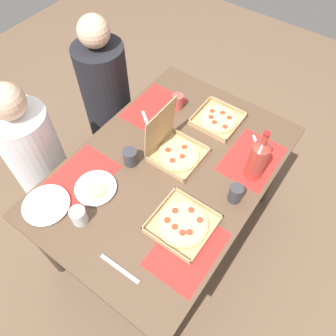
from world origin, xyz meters
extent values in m
plane|color=brown|center=(0.00, 0.00, 0.00)|extent=(6.00, 6.00, 0.00)
cylinder|color=#3F3328|center=(0.64, -0.42, 0.37)|extent=(0.07, 0.07, 0.75)
cylinder|color=#3F3328|center=(-0.64, 0.42, 0.37)|extent=(0.07, 0.07, 0.75)
cylinder|color=#3F3328|center=(0.64, 0.42, 0.37)|extent=(0.07, 0.07, 0.75)
cube|color=brown|center=(0.00, 0.00, 0.76)|extent=(1.39, 0.97, 0.03)
cube|color=red|center=(-0.31, -0.33, 0.78)|extent=(0.36, 0.26, 0.00)
cube|color=red|center=(0.31, -0.33, 0.78)|extent=(0.36, 0.26, 0.00)
cube|color=red|center=(-0.31, 0.33, 0.78)|extent=(0.36, 0.26, 0.00)
cube|color=red|center=(0.31, 0.33, 0.78)|extent=(0.36, 0.26, 0.00)
cube|color=tan|center=(0.09, 0.00, 0.78)|extent=(0.25, 0.25, 0.01)
cube|color=tan|center=(-0.03, 0.00, 0.80)|extent=(0.01, 0.25, 0.03)
cube|color=tan|center=(0.22, 0.00, 0.80)|extent=(0.01, 0.25, 0.03)
cube|color=tan|center=(0.09, -0.12, 0.80)|extent=(0.25, 0.01, 0.03)
cube|color=tan|center=(0.09, 0.13, 0.80)|extent=(0.25, 0.01, 0.03)
cylinder|color=#E0B76B|center=(0.09, 0.00, 0.79)|extent=(0.22, 0.22, 0.01)
cylinder|color=#EFD67F|center=(0.09, 0.00, 0.80)|extent=(0.20, 0.20, 0.00)
cylinder|color=red|center=(0.15, 0.00, 0.80)|extent=(0.03, 0.03, 0.00)
cylinder|color=red|center=(0.08, 0.06, 0.80)|extent=(0.03, 0.03, 0.00)
cylinder|color=red|center=(0.04, 0.00, 0.80)|extent=(0.03, 0.03, 0.00)
cylinder|color=red|center=(0.09, -0.03, 0.80)|extent=(0.03, 0.03, 0.00)
cube|color=tan|center=(0.09, 0.12, 0.94)|extent=(0.25, 0.03, 0.25)
cube|color=tan|center=(-0.23, -0.25, 0.78)|extent=(0.28, 0.28, 0.01)
cube|color=tan|center=(-0.36, -0.25, 0.80)|extent=(0.01, 0.28, 0.03)
cube|color=tan|center=(-0.09, -0.25, 0.80)|extent=(0.01, 0.28, 0.03)
cube|color=tan|center=(-0.23, -0.38, 0.80)|extent=(0.28, 0.01, 0.03)
cube|color=tan|center=(-0.23, -0.11, 0.80)|extent=(0.28, 0.01, 0.03)
cylinder|color=#E0B76B|center=(-0.23, -0.25, 0.79)|extent=(0.24, 0.24, 0.01)
cylinder|color=#EFD67F|center=(-0.23, -0.25, 0.80)|extent=(0.22, 0.22, 0.00)
cylinder|color=red|center=(-0.15, -0.24, 0.80)|extent=(0.03, 0.03, 0.00)
cylinder|color=red|center=(-0.20, -0.18, 0.80)|extent=(0.03, 0.03, 0.00)
cylinder|color=red|center=(-0.26, -0.18, 0.80)|extent=(0.03, 0.03, 0.00)
cylinder|color=red|center=(-0.26, -0.23, 0.80)|extent=(0.03, 0.03, 0.00)
cylinder|color=red|center=(-0.27, -0.28, 0.80)|extent=(0.03, 0.03, 0.00)
cylinder|color=red|center=(-0.25, -0.30, 0.80)|extent=(0.03, 0.03, 0.00)
cylinder|color=red|center=(-0.17, -0.30, 0.80)|extent=(0.03, 0.03, 0.00)
cube|color=tan|center=(0.45, -0.04, 0.78)|extent=(0.25, 0.25, 0.01)
cube|color=tan|center=(0.32, -0.04, 0.80)|extent=(0.01, 0.25, 0.03)
cube|color=tan|center=(0.57, -0.04, 0.80)|extent=(0.01, 0.25, 0.03)
cube|color=tan|center=(0.45, -0.16, 0.80)|extent=(0.25, 0.01, 0.03)
cube|color=tan|center=(0.45, 0.09, 0.80)|extent=(0.25, 0.01, 0.03)
cylinder|color=#E0B76B|center=(0.45, -0.04, 0.79)|extent=(0.22, 0.22, 0.01)
cylinder|color=#EFD67F|center=(0.45, -0.04, 0.80)|extent=(0.20, 0.20, 0.00)
cylinder|color=red|center=(0.50, -0.04, 0.80)|extent=(0.03, 0.03, 0.00)
cylinder|color=red|center=(0.48, 0.02, 0.80)|extent=(0.03, 0.03, 0.00)
cylinder|color=red|center=(0.43, 0.00, 0.80)|extent=(0.03, 0.03, 0.00)
cylinder|color=red|center=(0.41, -0.04, 0.80)|extent=(0.03, 0.03, 0.00)
cylinder|color=red|center=(0.41, -0.10, 0.80)|extent=(0.03, 0.03, 0.00)
cylinder|color=red|center=(0.49, -0.09, 0.80)|extent=(0.03, 0.03, 0.00)
cylinder|color=white|center=(-0.32, 0.22, 0.78)|extent=(0.20, 0.20, 0.01)
cylinder|color=white|center=(-0.32, 0.22, 0.79)|extent=(0.21, 0.21, 0.01)
cylinder|color=#E0B76B|center=(-0.33, 0.20, 0.80)|extent=(0.09, 0.09, 0.01)
cylinder|color=#EFD67F|center=(-0.33, 0.20, 0.80)|extent=(0.07, 0.07, 0.00)
cylinder|color=white|center=(-0.53, 0.35, 0.78)|extent=(0.22, 0.22, 0.01)
cylinder|color=white|center=(-0.53, 0.35, 0.79)|extent=(0.23, 0.23, 0.01)
cylinder|color=#B2382D|center=(0.23, -0.38, 0.89)|extent=(0.09, 0.09, 0.22)
cone|color=#B2382D|center=(0.23, -0.38, 1.01)|extent=(0.09, 0.09, 0.04)
cylinder|color=#B2382D|center=(0.23, -0.38, 1.06)|extent=(0.03, 0.03, 0.06)
cylinder|color=red|center=(0.23, -0.38, 1.09)|extent=(0.03, 0.03, 0.01)
cylinder|color=#BF4742|center=(0.40, 0.22, 0.82)|extent=(0.07, 0.07, 0.09)
cylinder|color=#333338|center=(-0.08, 0.18, 0.82)|extent=(0.08, 0.08, 0.09)
cylinder|color=silver|center=(-0.49, 0.16, 0.82)|extent=(0.08, 0.08, 0.09)
cylinder|color=#333338|center=(0.04, -0.37, 0.83)|extent=(0.07, 0.07, 0.10)
cube|color=#B7B7BC|center=(0.19, 0.28, 0.78)|extent=(0.14, 0.18, 0.00)
cube|color=#B7B7BC|center=(-0.56, -0.14, 0.78)|extent=(0.02, 0.21, 0.00)
cube|color=#B7B7BC|center=(0.40, -0.33, 0.78)|extent=(0.15, 0.14, 0.00)
cylinder|color=white|center=(-0.31, 0.74, 0.49)|extent=(0.32, 0.32, 0.98)
sphere|color=#D1A889|center=(-0.31, 0.74, 1.08)|extent=(0.19, 0.19, 0.19)
cylinder|color=black|center=(0.31, 0.74, 0.52)|extent=(0.32, 0.32, 1.03)
sphere|color=#D1A889|center=(0.31, 0.74, 1.13)|extent=(0.19, 0.19, 0.19)
camera|label=1|loc=(-0.81, -0.59, 2.19)|focal=35.07mm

